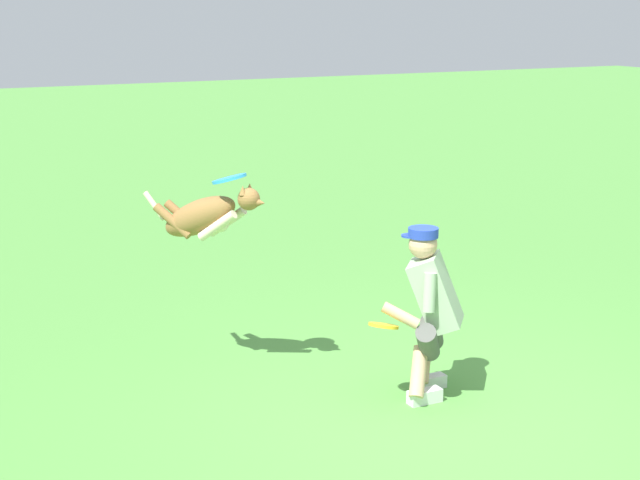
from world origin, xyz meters
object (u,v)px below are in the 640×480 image
object	(u,v)px
dog	(206,216)
frisbee_flying	(229,179)
person	(430,307)
frisbee_held	(384,326)

from	to	relation	value
dog	frisbee_flying	world-z (taller)	frisbee_flying
person	dog	xyz separation A→B (m)	(1.31, -1.15, 0.60)
frisbee_flying	frisbee_held	bearing A→B (deg)	130.15
person	frisbee_flying	distance (m)	1.77
frisbee_flying	dog	bearing A→B (deg)	-56.33
person	frisbee_flying	world-z (taller)	frisbee_flying
frisbee_flying	frisbee_held	xyz separation A→B (m)	(-0.80, 0.95, -0.99)
person	frisbee_held	size ratio (longest dim) A/B	5.83
dog	frisbee_flying	xyz separation A→B (m)	(-0.13, 0.19, 0.31)
dog	frisbee_flying	distance (m)	0.38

